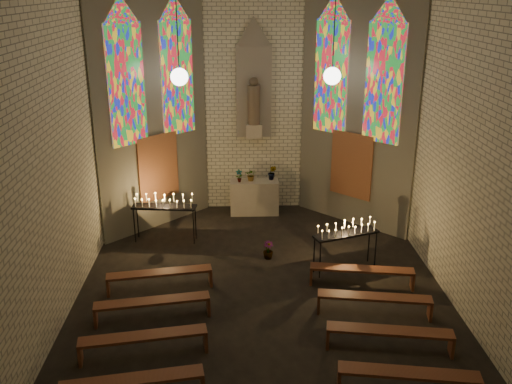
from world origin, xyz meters
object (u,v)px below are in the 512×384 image
at_px(altar, 254,197).
at_px(aisle_flower_pot, 268,250).
at_px(votive_stand_left, 164,204).
at_px(votive_stand_right, 346,231).

relative_size(altar, aisle_flower_pot, 3.15).
distance_m(votive_stand_left, votive_stand_right, 4.75).
xyz_separation_m(altar, votive_stand_left, (-2.39, -1.85, 0.54)).
distance_m(altar, aisle_flower_pot, 3.01).
xyz_separation_m(altar, aisle_flower_pot, (0.23, -2.99, -0.28)).
bearing_deg(altar, aisle_flower_pot, -85.53).
bearing_deg(votive_stand_left, votive_stand_right, -15.92).
distance_m(aisle_flower_pot, votive_stand_left, 2.98).
height_order(aisle_flower_pot, votive_stand_right, votive_stand_right).
relative_size(aisle_flower_pot, votive_stand_left, 0.26).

